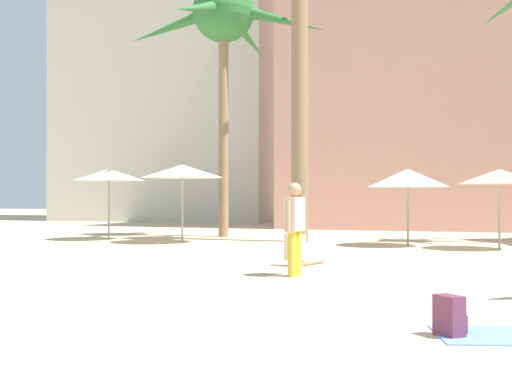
% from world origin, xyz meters
% --- Properties ---
extents(ground, '(120.00, 120.00, 0.00)m').
position_xyz_m(ground, '(0.00, 0.00, 0.00)').
color(ground, '#C6B28C').
extents(hotel_pink, '(17.20, 8.64, 18.11)m').
position_xyz_m(hotel_pink, '(2.42, 26.95, 9.06)').
color(hotel_pink, '#DB9989').
rests_on(hotel_pink, ground).
extents(palm_tree_center, '(7.44, 7.41, 9.08)m').
position_xyz_m(palm_tree_center, '(-6.30, 16.81, 7.62)').
color(palm_tree_center, '#896B4C').
rests_on(palm_tree_center, ground).
extents(cafe_umbrella_1, '(2.35, 2.35, 2.33)m').
position_xyz_m(cafe_umbrella_1, '(-9.34, 14.15, 2.14)').
color(cafe_umbrella_1, gray).
rests_on(cafe_umbrella_1, ground).
extents(cafe_umbrella_2, '(2.33, 2.33, 2.22)m').
position_xyz_m(cafe_umbrella_2, '(0.33, 14.26, 1.95)').
color(cafe_umbrella_2, gray).
rests_on(cafe_umbrella_2, ground).
extents(cafe_umbrella_3, '(2.15, 2.15, 2.16)m').
position_xyz_m(cafe_umbrella_3, '(2.79, 13.77, 1.96)').
color(cafe_umbrella_3, gray).
rests_on(cafe_umbrella_3, ground).
extents(cafe_umbrella_5, '(2.55, 2.55, 2.40)m').
position_xyz_m(cafe_umbrella_5, '(-6.42, 13.56, 2.20)').
color(cafe_umbrella_5, gray).
rests_on(cafe_umbrella_5, ground).
extents(backpack, '(0.35, 0.35, 0.42)m').
position_xyz_m(backpack, '(1.96, 1.62, 0.20)').
color(backpack, '#622F45').
rests_on(backpack, ground).
extents(person_far_right, '(0.70, 1.05, 0.91)m').
position_xyz_m(person_far_right, '(-1.26, 8.01, 0.31)').
color(person_far_right, '#D1A889').
rests_on(person_far_right, ground).
extents(person_mid_left, '(0.30, 0.61, 1.67)m').
position_xyz_m(person_mid_left, '(-0.87, 6.15, 0.91)').
color(person_mid_left, gold).
rests_on(person_mid_left, ground).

